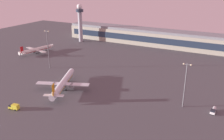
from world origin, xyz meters
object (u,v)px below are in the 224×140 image
Objects in this scene: airplane_taxiway_distant at (63,83)px; apron_light_east at (48,47)px; catering_truck at (14,107)px; fuel_truck at (213,111)px; apron_light_west at (185,83)px; control_tower at (80,20)px; airplane_terminal_side at (36,50)px.

airplane_taxiway_distant is 1.39× the size of apron_light_east.
fuel_truck is at bearing -71.95° from catering_truck.
airplane_taxiway_distant is 1.65× the size of apron_light_west.
control_tower is 6.29× the size of fuel_truck.
airplane_taxiway_distant reaches higher than fuel_truck.
apron_light_east reaches higher than airplane_terminal_side.
catering_truck is 0.24× the size of apron_light_west.
control_tower is at bearing 13.60° from catering_truck.
fuel_truck is 0.26× the size of apron_light_west.
control_tower is at bearing 108.77° from apron_light_east.
apron_light_east is at bearing -21.90° from airplane_terminal_side.
fuel_truck is 0.22× the size of apron_light_east.
airplane_terminal_side is at bearing 122.14° from airplane_taxiway_distant.
apron_light_east is at bearing 172.30° from apron_light_west.
airplane_taxiway_distant is 6.94× the size of catering_truck.
apron_light_west is 106.57m from apron_light_east.
apron_light_east reaches higher than apron_light_west.
airplane_taxiway_distant is 45.27m from apron_light_east.
airplane_terminal_side is (-9.90, -58.03, -19.85)m from control_tower.
control_tower is 154.42m from catering_truck.
fuel_truck is at bearing -2.04° from airplane_terminal_side.
apron_light_west is (-15.38, -0.66, 12.86)m from fuel_truck.
control_tower is 179.49m from fuel_truck.
airplane_terminal_side is 6.08× the size of catering_truck.
apron_light_east is at bearing 17.08° from catering_truck.
airplane_terminal_side is at bearing 146.35° from apron_light_east.
control_tower reaches higher than airplane_terminal_side.
fuel_truck is at bearing -6.42° from apron_light_east.
catering_truck is (-7.08, -32.12, -2.58)m from airplane_taxiway_distant.
airplane_taxiway_distant is 6.36× the size of fuel_truck.
airplane_taxiway_distant is at bearing 13.34° from fuel_truck.
catering_truck is at bearing 30.49° from fuel_truck.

